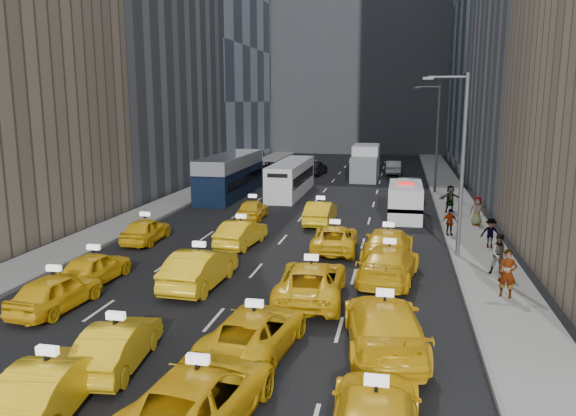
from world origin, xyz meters
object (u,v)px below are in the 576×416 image
(taxi_2, at_px, (199,396))
(pedestrian_0, at_px, (507,273))
(taxi_1, at_px, (50,385))
(double_decker, at_px, (231,176))
(box_truck, at_px, (365,163))
(nypd_van, at_px, (405,202))
(city_bus, at_px, (291,178))

(taxi_2, bearing_deg, pedestrian_0, -123.05)
(taxi_1, relative_size, taxi_2, 0.81)
(taxi_1, bearing_deg, taxi_2, 174.78)
(double_decker, height_order, box_truck, box_truck)
(nypd_van, xyz_separation_m, city_bus, (-9.28, 7.93, 0.26))
(box_truck, bearing_deg, city_bus, -121.03)
(taxi_1, xyz_separation_m, nypd_van, (8.83, 25.99, 0.38))
(double_decker, relative_size, city_bus, 1.09)
(taxi_2, bearing_deg, city_bus, -75.89)
(taxi_1, distance_m, taxi_2, 3.87)
(city_bus, height_order, box_truck, box_truck)
(nypd_van, relative_size, city_bus, 0.53)
(taxi_1, xyz_separation_m, city_bus, (-0.45, 33.92, 0.64))
(taxi_2, relative_size, double_decker, 0.46)
(taxi_2, distance_m, double_decker, 33.37)
(taxi_1, xyz_separation_m, taxi_2, (3.86, 0.16, 0.03))
(city_bus, relative_size, box_truck, 1.44)
(taxi_1, distance_m, nypd_van, 27.45)
(city_bus, bearing_deg, double_decker, -158.00)
(box_truck, relative_size, pedestrian_0, 3.89)
(city_bus, distance_m, box_truck, 11.89)
(nypd_van, xyz_separation_m, box_truck, (-3.80, 18.48, 0.55))
(double_decker, bearing_deg, city_bus, 26.16)
(box_truck, bearing_deg, double_decker, -133.45)
(nypd_van, distance_m, box_truck, 18.87)
(city_bus, height_order, pedestrian_0, city_bus)
(taxi_2, height_order, double_decker, double_decker)
(city_bus, bearing_deg, taxi_1, -86.50)
(taxi_1, distance_m, box_truck, 44.76)
(pedestrian_0, bearing_deg, taxi_2, -111.72)
(taxi_2, xyz_separation_m, nypd_van, (4.97, 25.83, 0.35))
(taxi_2, relative_size, pedestrian_0, 2.80)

